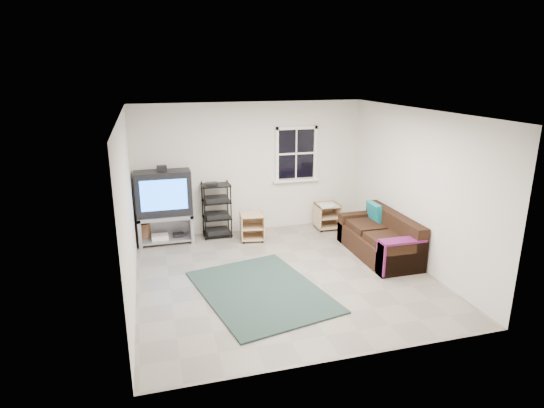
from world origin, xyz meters
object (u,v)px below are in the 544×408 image
object	(u,v)px
av_rack	(217,213)
sofa	(381,240)
side_table_right	(327,214)
side_table_left	(252,225)
tv_unit	(164,201)

from	to	relation	value
av_rack	sofa	world-z (taller)	av_rack
side_table_right	sofa	world-z (taller)	sofa
sofa	av_rack	bearing A→B (deg)	146.75
side_table_right	sofa	xyz separation A→B (m)	(0.38, -1.60, -0.01)
side_table_right	sofa	distance (m)	1.65
side_table_left	sofa	distance (m)	2.46
side_table_right	side_table_left	bearing A→B (deg)	-172.59
tv_unit	av_rack	distance (m)	1.06
tv_unit	sofa	distance (m)	4.05
side_table_left	side_table_right	distance (m)	1.66
tv_unit	side_table_left	xyz separation A→B (m)	(1.62, -0.29, -0.54)
tv_unit	side_table_right	world-z (taller)	tv_unit
tv_unit	side_table_left	bearing A→B (deg)	-10.15
side_table_right	tv_unit	bearing A→B (deg)	178.67
side_table_left	sofa	size ratio (longest dim) A/B	0.29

